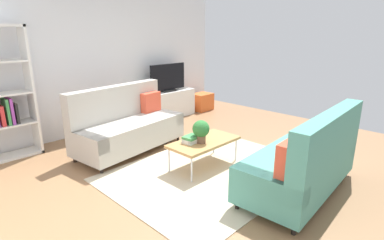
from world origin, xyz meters
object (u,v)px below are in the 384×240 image
object	(u,v)px
storage_trunk	(202,102)
table_book_0	(191,141)
couch_beige	(127,125)
tv	(168,78)
bottle_0	(155,90)
tv_console	(168,104)
potted_plant	(201,130)
vase_0	(146,91)
coffee_table	(204,142)
couch_green	(304,161)

from	to	relation	value
storage_trunk	table_book_0	bearing A→B (deg)	-139.97
couch_beige	tv	distance (m)	2.18
table_book_0	bottle_0	size ratio (longest dim) A/B	1.32
tv_console	bottle_0	size ratio (longest dim) A/B	7.72
couch_beige	storage_trunk	distance (m)	3.11
tv	table_book_0	bearing A→B (deg)	-124.54
storage_trunk	bottle_0	distance (m)	1.59
potted_plant	bottle_0	distance (m)	2.72
vase_0	tv	bearing A→B (deg)	-6.88
tv_console	vase_0	xyz separation A→B (m)	(-0.58, 0.05, 0.40)
tv_console	potted_plant	bearing A→B (deg)	-121.66
vase_0	coffee_table	bearing A→B (deg)	-109.03
tv_console	table_book_0	distance (m)	2.91
storage_trunk	bottle_0	xyz separation A→B (m)	(-1.50, 0.06, 0.51)
couch_green	coffee_table	size ratio (longest dim) A/B	1.77
couch_beige	table_book_0	bearing A→B (deg)	91.62
couch_beige	potted_plant	distance (m)	1.48
couch_beige	couch_green	xyz separation A→B (m)	(0.69, -2.84, 0.00)
tv	table_book_0	world-z (taller)	tv
couch_beige	couch_green	bearing A→B (deg)	96.19
couch_beige	tv_console	size ratio (longest dim) A/B	1.42
couch_beige	storage_trunk	size ratio (longest dim) A/B	3.83
tv	bottle_0	xyz separation A→B (m)	(-0.40, -0.02, -0.22)
couch_beige	table_book_0	world-z (taller)	couch_beige
potted_plant	coffee_table	bearing A→B (deg)	10.96
table_book_0	vase_0	xyz separation A→B (m)	(1.06, 2.45, 0.28)
potted_plant	vase_0	world-z (taller)	vase_0
couch_green	tv	distance (m)	4.09
storage_trunk	potted_plant	size ratio (longest dim) A/B	1.54
couch_beige	tv_console	world-z (taller)	couch_beige
storage_trunk	bottle_0	bearing A→B (deg)	177.71
tv_console	storage_trunk	world-z (taller)	tv_console
coffee_table	tv_console	xyz separation A→B (m)	(1.45, 2.49, -0.07)
storage_trunk	coffee_table	bearing A→B (deg)	-136.96
couch_green	table_book_0	xyz separation A→B (m)	(-0.47, 1.51, -0.01)
tv_console	tv	bearing A→B (deg)	-90.00
bottle_0	tv_console	bearing A→B (deg)	5.70
couch_beige	tv_console	distance (m)	2.14
tv	bottle_0	world-z (taller)	tv
potted_plant	table_book_0	bearing A→B (deg)	133.24
potted_plant	couch_green	bearing A→B (deg)	-74.89
couch_green	potted_plant	bearing A→B (deg)	101.90
vase_0	couch_green	bearing A→B (deg)	-98.39
coffee_table	bottle_0	distance (m)	2.68
couch_green	vase_0	distance (m)	4.01
potted_plant	tv	bearing A→B (deg)	58.14
couch_green	vase_0	xyz separation A→B (m)	(0.58, 3.96, 0.27)
coffee_table	tv	size ratio (longest dim) A/B	1.10
tv	storage_trunk	world-z (taller)	tv
vase_0	couch_beige	bearing A→B (deg)	-138.75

